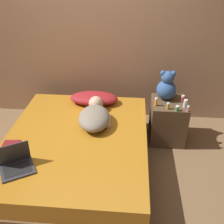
{
  "coord_description": "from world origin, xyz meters",
  "views": [
    {
      "loc": [
        0.59,
        -2.27,
        2.14
      ],
      "look_at": [
        0.37,
        0.24,
        0.61
      ],
      "focal_mm": 42.0,
      "sensor_mm": 36.0,
      "label": 1
    }
  ],
  "objects": [
    {
      "name": "bottle_orange",
      "position": [
        0.88,
        0.54,
        0.6
      ],
      "size": [
        0.04,
        0.04,
        0.11
      ],
      "color": "orange",
      "rests_on": "nightstand"
    },
    {
      "name": "laptop",
      "position": [
        -0.45,
        -0.54,
        0.49
      ],
      "size": [
        0.38,
        0.36,
        0.25
      ],
      "rotation": [
        0.0,
        0.0,
        0.54
      ],
      "color": "#333338",
      "rests_on": "bed"
    },
    {
      "name": "bottle_red",
      "position": [
        1.22,
        0.67,
        0.59
      ],
      "size": [
        0.04,
        0.04,
        0.09
      ],
      "color": "#B72D2D",
      "rests_on": "nightstand"
    },
    {
      "name": "pillow",
      "position": [
        0.09,
        0.75,
        0.51
      ],
      "size": [
        0.63,
        0.34,
        0.14
      ],
      "color": "maroon",
      "rests_on": "bed"
    },
    {
      "name": "bottle_amber",
      "position": [
        1.02,
        0.47,
        0.59
      ],
      "size": [
        0.03,
        0.03,
        0.08
      ],
      "color": "gold",
      "rests_on": "nightstand"
    },
    {
      "name": "teddy_bear",
      "position": [
        1.02,
        0.74,
        0.72
      ],
      "size": [
        0.25,
        0.25,
        0.38
      ],
      "color": "#335693",
      "rests_on": "nightstand"
    },
    {
      "name": "nightstand",
      "position": [
        1.07,
        0.64,
        0.28
      ],
      "size": [
        0.44,
        0.47,
        0.55
      ],
      "color": "brown",
      "rests_on": "ground_plane"
    },
    {
      "name": "person_lying",
      "position": [
        0.17,
        0.29,
        0.53
      ],
      "size": [
        0.4,
        0.71,
        0.18
      ],
      "rotation": [
        0.0,
        0.0,
        0.08
      ],
      "color": "gray",
      "rests_on": "bed"
    },
    {
      "name": "wall_back",
      "position": [
        0.0,
        1.24,
        1.3
      ],
      "size": [
        8.0,
        0.06,
        2.6
      ],
      "color": "tan",
      "rests_on": "ground_plane"
    },
    {
      "name": "bed",
      "position": [
        0.0,
        0.0,
        0.22
      ],
      "size": [
        1.57,
        1.92,
        0.43
      ],
      "color": "brown",
      "rests_on": "ground_plane"
    },
    {
      "name": "book",
      "position": [
        -0.63,
        -0.23,
        0.45
      ],
      "size": [
        0.18,
        0.16,
        0.02
      ],
      "rotation": [
        0.0,
        0.0,
        0.09
      ],
      "color": "maroon",
      "rests_on": "bed"
    },
    {
      "name": "bottle_clear",
      "position": [
        1.23,
        0.54,
        0.6
      ],
      "size": [
        0.05,
        0.05,
        0.1
      ],
      "color": "silver",
      "rests_on": "nightstand"
    },
    {
      "name": "bottle_green",
      "position": [
        1.13,
        0.44,
        0.58
      ],
      "size": [
        0.04,
        0.04,
        0.07
      ],
      "color": "#3D8E4C",
      "rests_on": "nightstand"
    },
    {
      "name": "bottle_pink",
      "position": [
        1.25,
        0.43,
        0.59
      ],
      "size": [
        0.03,
        0.03,
        0.07
      ],
      "color": "pink",
      "rests_on": "nightstand"
    },
    {
      "name": "ground_plane",
      "position": [
        0.0,
        0.0,
        0.0
      ],
      "size": [
        12.0,
        12.0,
        0.0
      ],
      "primitive_type": "plane",
      "color": "brown"
    }
  ]
}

